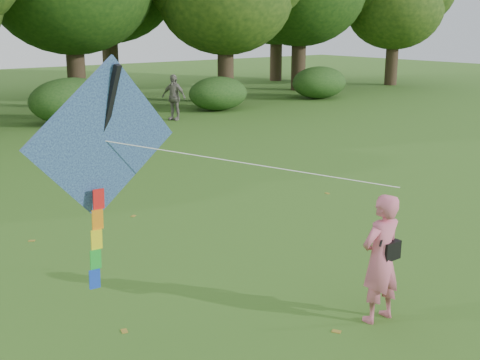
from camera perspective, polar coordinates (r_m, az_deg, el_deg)
ground at (r=9.60m, az=10.79°, el=-10.48°), size 100.00×100.00×0.00m
man_kite_flyer at (r=8.51m, az=13.18°, el=-7.26°), size 0.68×0.46×1.83m
bystander_right at (r=25.81m, az=-6.31°, el=7.80°), size 0.91×1.22×1.93m
crossbody_bag at (r=8.54m, az=13.89°, el=-6.37°), size 0.43×0.20×0.72m
flying_kite at (r=7.51m, az=-12.78°, el=3.25°), size 4.45×2.23×2.93m
fallen_leaves at (r=10.80m, az=-4.31°, el=-7.29°), size 10.61×12.39×0.01m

